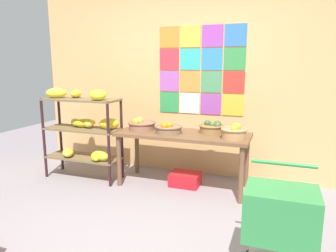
% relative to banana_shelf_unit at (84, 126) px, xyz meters
% --- Properties ---
extents(ground, '(9.58, 9.58, 0.00)m').
position_rel_banana_shelf_unit_xyz_m(ground, '(1.24, -1.08, -0.73)').
color(ground, gray).
extents(back_wall_with_art, '(4.60, 0.07, 3.00)m').
position_rel_banana_shelf_unit_xyz_m(back_wall_with_art, '(1.25, 0.74, 0.77)').
color(back_wall_with_art, '#E1A968').
rests_on(back_wall_with_art, ground).
extents(banana_shelf_unit, '(1.06, 0.51, 1.24)m').
position_rel_banana_shelf_unit_xyz_m(banana_shelf_unit, '(0.00, 0.00, 0.00)').
color(banana_shelf_unit, '#30181C').
rests_on(banana_shelf_unit, ground).
extents(display_table, '(1.66, 0.65, 0.70)m').
position_rel_banana_shelf_unit_xyz_m(display_table, '(1.35, 0.16, -0.11)').
color(display_table, brown).
rests_on(display_table, ground).
extents(fruit_basket_right, '(0.32, 0.32, 0.16)m').
position_rel_banana_shelf_unit_xyz_m(fruit_basket_right, '(1.69, 0.28, 0.05)').
color(fruit_basket_right, olive).
rests_on(fruit_basket_right, display_table).
extents(fruit_basket_left, '(0.35, 0.35, 0.15)m').
position_rel_banana_shelf_unit_xyz_m(fruit_basket_left, '(1.18, 0.08, 0.04)').
color(fruit_basket_left, '#856346').
rests_on(fruit_basket_left, display_table).
extents(fruit_basket_centre, '(0.37, 0.37, 0.16)m').
position_rel_banana_shelf_unit_xyz_m(fruit_basket_centre, '(0.77, 0.17, 0.04)').
color(fruit_basket_centre, '#93624A').
rests_on(fruit_basket_centre, display_table).
extents(fruit_basket_back_left, '(0.31, 0.31, 0.18)m').
position_rel_banana_shelf_unit_xyz_m(fruit_basket_back_left, '(2.00, 0.07, 0.06)').
color(fruit_basket_back_left, tan).
rests_on(fruit_basket_back_left, display_table).
extents(produce_crate_under_table, '(0.38, 0.29, 0.17)m').
position_rel_banana_shelf_unit_xyz_m(produce_crate_under_table, '(1.38, 0.19, -0.64)').
color(produce_crate_under_table, red).
rests_on(produce_crate_under_table, ground).
extents(shopping_cart, '(0.50, 0.43, 0.82)m').
position_rel_banana_shelf_unit_xyz_m(shopping_cart, '(2.54, -1.28, -0.26)').
color(shopping_cart, black).
rests_on(shopping_cart, ground).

